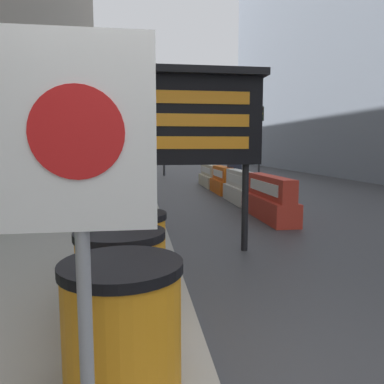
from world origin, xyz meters
TOP-DOWN VIEW (x-y plane):
  - barrel_drum_foreground at (-0.58, 0.31)m, footprint 0.71×0.71m
  - barrel_drum_middle at (-0.63, 1.10)m, footprint 0.71×0.71m
  - barrel_drum_back at (-0.56, 1.89)m, footprint 0.71×0.71m
  - warning_sign at (-0.71, -0.27)m, footprint 0.61×0.08m
  - message_board at (0.30, 3.59)m, footprint 2.13×0.36m
  - jersey_barrier_red_striped at (2.35, 5.92)m, footprint 0.52×2.18m
  - jersey_barrier_white at (2.35, 8.35)m, footprint 0.51×2.05m
  - jersey_barrier_orange_far at (2.35, 10.53)m, footprint 0.55×1.74m
  - jersey_barrier_cream at (2.35, 12.70)m, footprint 0.58×2.20m
  - traffic_cone_near at (3.43, 7.98)m, footprint 0.43×0.43m
  - traffic_cone_mid at (3.15, 14.96)m, footprint 0.34×0.34m
  - traffic_light_near_curb at (0.93, 18.36)m, footprint 0.28×0.45m
  - traffic_light_far_side at (6.85, 20.13)m, footprint 0.28×0.45m
  - pedestrian_worker at (2.59, 9.86)m, footprint 0.42×0.26m

SIDE VIEW (x-z plane):
  - traffic_cone_mid at x=3.15m, z-range -0.01..0.60m
  - traffic_cone_near at x=3.43m, z-range -0.01..0.76m
  - jersey_barrier_cream at x=2.35m, z-range -0.05..0.81m
  - jersey_barrier_orange_far at x=2.35m, z-range -0.05..0.84m
  - jersey_barrier_white at x=2.35m, z-range -0.05..0.85m
  - jersey_barrier_red_striped at x=2.35m, z-range -0.06..0.89m
  - barrel_drum_foreground at x=-0.58m, z-range 0.14..0.93m
  - barrel_drum_middle at x=-0.63m, z-range 0.14..0.93m
  - barrel_drum_back at x=-0.56m, z-range 0.14..0.93m
  - pedestrian_worker at x=2.59m, z-range 0.14..1.74m
  - warning_sign at x=-0.71m, z-range 0.53..2.41m
  - message_board at x=0.30m, z-range 0.63..3.30m
  - traffic_light_far_side at x=6.85m, z-range 0.88..4.80m
  - traffic_light_near_curb at x=0.93m, z-range 1.00..5.59m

